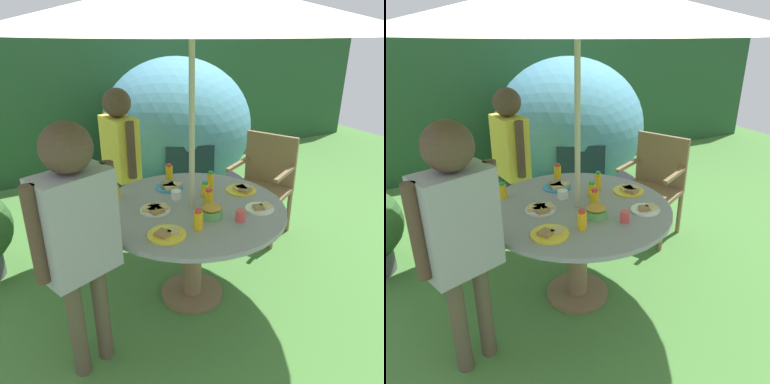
% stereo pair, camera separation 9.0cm
% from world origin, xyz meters
% --- Properties ---
extents(ground_plane, '(10.00, 10.00, 0.02)m').
position_xyz_m(ground_plane, '(0.00, 0.00, -0.01)').
color(ground_plane, '#477A38').
extents(hedge_backdrop, '(9.00, 0.70, 1.81)m').
position_xyz_m(hedge_backdrop, '(0.00, 3.08, 0.91)').
color(hedge_backdrop, '#234C28').
rests_on(hedge_backdrop, ground_plane).
extents(garden_table, '(1.23, 1.23, 0.71)m').
position_xyz_m(garden_table, '(0.00, 0.00, 0.56)').
color(garden_table, brown).
rests_on(garden_table, ground_plane).
extents(patio_umbrella, '(2.31, 2.31, 2.05)m').
position_xyz_m(patio_umbrella, '(0.00, 0.00, 1.91)').
color(patio_umbrella, '#B7AD8C').
rests_on(patio_umbrella, ground_plane).
extents(wooden_chair, '(0.60, 0.63, 0.91)m').
position_xyz_m(wooden_chair, '(1.05, 0.54, 0.51)').
color(wooden_chair, brown).
rests_on(wooden_chair, ground_plane).
extents(dome_tent, '(2.15, 2.15, 1.50)m').
position_xyz_m(dome_tent, '(0.81, 1.86, 0.74)').
color(dome_tent, teal).
rests_on(dome_tent, ground_plane).
extents(child_in_yellow_shirt, '(0.24, 0.45, 1.36)m').
position_xyz_m(child_in_yellow_shirt, '(-0.15, 0.98, 0.87)').
color(child_in_yellow_shirt, '#3F3F47').
rests_on(child_in_yellow_shirt, ground_plane).
extents(child_in_grey_shirt, '(0.46, 0.32, 1.43)m').
position_xyz_m(child_in_grey_shirt, '(-0.79, -0.28, 0.91)').
color(child_in_grey_shirt, brown).
rests_on(child_in_grey_shirt, ground_plane).
extents(snack_bowl, '(0.14, 0.14, 0.08)m').
position_xyz_m(snack_bowl, '(0.04, -0.18, 0.75)').
color(snack_bowl, '#66B259').
rests_on(snack_bowl, garden_table).
extents(plate_far_right, '(0.20, 0.20, 0.03)m').
position_xyz_m(plate_far_right, '(-0.24, 0.05, 0.73)').
color(plate_far_right, white).
rests_on(plate_far_right, garden_table).
extents(plate_front_edge, '(0.22, 0.22, 0.03)m').
position_xyz_m(plate_front_edge, '(0.43, 0.05, 0.73)').
color(plate_front_edge, yellow).
rests_on(plate_front_edge, garden_table).
extents(plate_center_back, '(0.20, 0.20, 0.03)m').
position_xyz_m(plate_center_back, '(0.00, 0.34, 0.73)').
color(plate_center_back, '#338CD8').
rests_on(plate_center_back, garden_table).
extents(plate_back_edge, '(0.19, 0.19, 0.03)m').
position_xyz_m(plate_back_edge, '(0.37, -0.25, 0.72)').
color(plate_back_edge, white).
rests_on(plate_back_edge, garden_table).
extents(plate_near_left, '(0.22, 0.22, 0.03)m').
position_xyz_m(plate_near_left, '(-0.31, -0.27, 0.72)').
color(plate_near_left, yellow).
rests_on(plate_near_left, garden_table).
extents(juice_bottle_near_right, '(0.06, 0.06, 0.12)m').
position_xyz_m(juice_bottle_near_right, '(0.08, 0.52, 0.77)').
color(juice_bottle_near_right, yellow).
rests_on(juice_bottle_near_right, garden_table).
extents(juice_bottle_far_left, '(0.06, 0.06, 0.12)m').
position_xyz_m(juice_bottle_far_left, '(-0.11, -0.28, 0.77)').
color(juice_bottle_far_left, yellow).
rests_on(juice_bottle_far_left, garden_table).
extents(juice_bottle_center_front, '(0.05, 0.05, 0.11)m').
position_xyz_m(juice_bottle_center_front, '(-0.40, 0.35, 0.77)').
color(juice_bottle_center_front, yellow).
rests_on(juice_bottle_center_front, garden_table).
extents(juice_bottle_mid_left, '(0.05, 0.05, 0.13)m').
position_xyz_m(juice_bottle_mid_left, '(0.26, 0.20, 0.78)').
color(juice_bottle_mid_left, yellow).
rests_on(juice_bottle_mid_left, garden_table).
extents(juice_bottle_mid_right, '(0.06, 0.06, 0.12)m').
position_xyz_m(juice_bottle_mid_right, '(0.10, -0.04, 0.77)').
color(juice_bottle_mid_right, yellow).
rests_on(juice_bottle_mid_right, garden_table).
extents(juice_bottle_spot_a, '(0.06, 0.06, 0.11)m').
position_xyz_m(juice_bottle_spot_a, '(0.16, 0.10, 0.76)').
color(juice_bottle_spot_a, yellow).
rests_on(juice_bottle_spot_a, garden_table).
extents(cup_near, '(0.07, 0.07, 0.06)m').
position_xyz_m(cup_near, '(-0.04, 0.15, 0.74)').
color(cup_near, white).
rests_on(cup_near, garden_table).
extents(cup_far, '(0.06, 0.06, 0.07)m').
position_xyz_m(cup_far, '(0.16, -0.32, 0.75)').
color(cup_far, '#E04C47').
rests_on(cup_far, garden_table).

